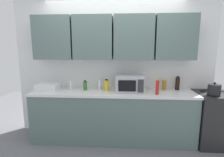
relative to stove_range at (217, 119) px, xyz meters
The scene contains 13 objects.
wall_back_with_cabinets 2.14m from the stove_range, behind, with size 3.71×0.38×2.60m.
counter_run 1.81m from the stove_range, behind, with size 2.84×0.63×0.90m.
stove_range is the anchor object (origin of this frame).
kettle 0.59m from the stove_range, 140.53° to the right, with size 0.19×0.19×0.21m.
microwave 1.62m from the stove_range, behind, with size 0.48×0.37×0.28m.
dish_rack 3.01m from the stove_range, behind, with size 0.38×0.30×0.12m, color silver.
bottle_green_oil 2.37m from the stove_range, behind, with size 0.07×0.07×0.18m.
bottle_amber_vinegar 1.05m from the stove_range, 166.98° to the left, with size 0.07×0.07×0.20m.
bottle_soy_dark 0.88m from the stove_range, 161.40° to the left, with size 0.08×0.08×0.25m.
bottle_clear_tall 2.62m from the stove_range, behind, with size 0.06×0.06×0.18m.
bottle_red_sauce 1.22m from the stove_range, behind, with size 0.05×0.05×0.26m.
bottle_white_jar 2.13m from the stove_range, behind, with size 0.07×0.07×0.20m.
bottle_yellow_mustard 1.99m from the stove_range, behind, with size 0.08×0.08×0.21m.
Camera 1 is at (0.18, -3.27, 1.65)m, focal length 27.94 mm.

